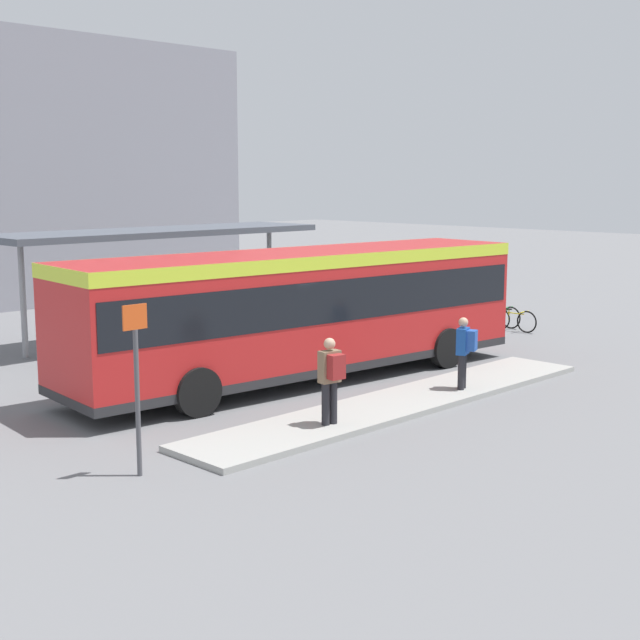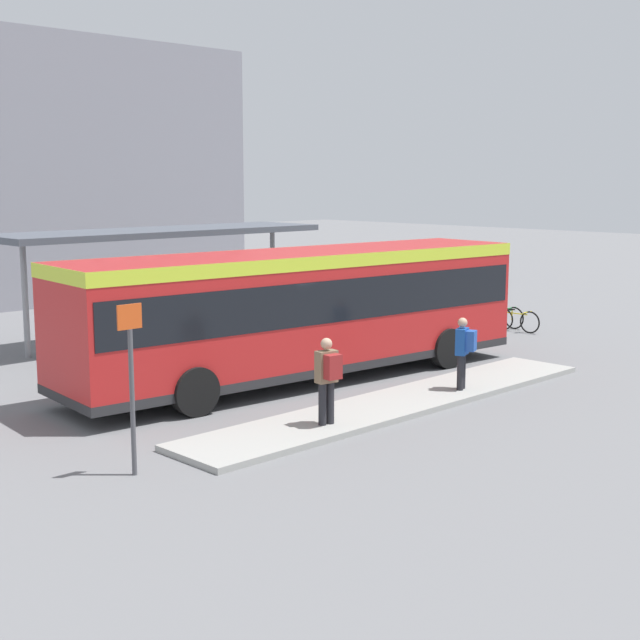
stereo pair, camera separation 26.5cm
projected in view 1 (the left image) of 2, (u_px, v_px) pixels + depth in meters
name	position (u px, v px, depth m)	size (l,w,h in m)	color
ground_plane	(302.00, 380.00, 21.26)	(120.00, 120.00, 0.00)	slate
curb_island	(403.00, 402.00, 18.91)	(11.19, 1.80, 0.12)	#9E9E99
city_bus	(302.00, 305.00, 20.99)	(12.12, 3.69, 3.07)	red
pedestrian_waiting	(465.00, 348.00, 19.69)	(0.47, 0.51, 1.61)	#232328
pedestrian_companion	(331.00, 375.00, 16.80)	(0.44, 0.47, 1.67)	#232328
bicycle_yellow	(513.00, 320.00, 28.03)	(0.48, 1.64, 0.71)	black
bicycle_green	(498.00, 316.00, 28.84)	(0.48, 1.69, 0.73)	black
bicycle_red	(475.00, 313.00, 29.32)	(0.48, 1.78, 0.77)	black
station_shelter	(159.00, 234.00, 26.39)	(10.30, 2.81, 3.28)	#4C515B
potted_planter_near_shelter	(305.00, 311.00, 27.54)	(1.03, 1.03, 1.39)	slate
platform_sign	(137.00, 382.00, 14.17)	(0.44, 0.08, 2.80)	#4C4C51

